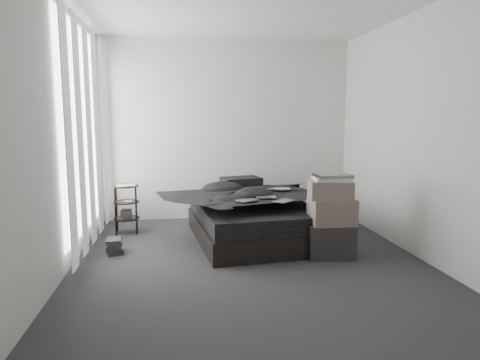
{
  "coord_description": "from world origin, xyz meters",
  "views": [
    {
      "loc": [
        -0.71,
        -4.17,
        1.48
      ],
      "look_at": [
        0.0,
        0.8,
        0.75
      ],
      "focal_mm": 32.0,
      "sensor_mm": 36.0,
      "label": 1
    }
  ],
  "objects": [
    {
      "name": "floor",
      "position": [
        0.0,
        0.0,
        0.0
      ],
      "size": [
        3.6,
        4.2,
        0.01
      ],
      "primitive_type": "cube",
      "color": "#2B2B2D",
      "rests_on": "ground"
    },
    {
      "name": "wall_back",
      "position": [
        0.0,
        2.1,
        1.3
      ],
      "size": [
        3.6,
        0.01,
        2.6
      ],
      "primitive_type": "cube",
      "color": "silver",
      "rests_on": "ground"
    },
    {
      "name": "wall_front",
      "position": [
        0.0,
        -2.1,
        1.3
      ],
      "size": [
        3.6,
        0.01,
        2.6
      ],
      "primitive_type": "cube",
      "color": "silver",
      "rests_on": "ground"
    },
    {
      "name": "wall_left",
      "position": [
        -1.8,
        0.0,
        1.3
      ],
      "size": [
        0.01,
        4.2,
        2.6
      ],
      "primitive_type": "cube",
      "color": "silver",
      "rests_on": "ground"
    },
    {
      "name": "wall_right",
      "position": [
        1.8,
        0.0,
        1.3
      ],
      "size": [
        0.01,
        4.2,
        2.6
      ],
      "primitive_type": "cube",
      "color": "silver",
      "rests_on": "ground"
    },
    {
      "name": "window_left",
      "position": [
        -1.78,
        0.9,
        1.35
      ],
      "size": [
        0.02,
        2.0,
        2.3
      ],
      "primitive_type": "cube",
      "color": "white",
      "rests_on": "wall_left"
    },
    {
      "name": "curtain_left",
      "position": [
        -1.73,
        0.9,
        1.28
      ],
      "size": [
        0.06,
        2.12,
        2.48
      ],
      "primitive_type": "cube",
      "color": "white",
      "rests_on": "wall_left"
    },
    {
      "name": "bed",
      "position": [
        0.18,
        0.87,
        0.12
      ],
      "size": [
        1.56,
        1.95,
        0.25
      ],
      "primitive_type": "cube",
      "rotation": [
        0.0,
        0.0,
        0.11
      ],
      "color": "black",
      "rests_on": "floor"
    },
    {
      "name": "mattress",
      "position": [
        0.18,
        0.87,
        0.34
      ],
      "size": [
        1.5,
        1.89,
        0.19
      ],
      "primitive_type": "cube",
      "rotation": [
        0.0,
        0.0,
        0.11
      ],
      "color": "black",
      "rests_on": "bed"
    },
    {
      "name": "duvet",
      "position": [
        0.19,
        0.83,
        0.54
      ],
      "size": [
        1.5,
        1.68,
        0.21
      ],
      "primitive_type": "imported",
      "rotation": [
        0.0,
        0.0,
        0.11
      ],
      "color": "black",
      "rests_on": "mattress"
    },
    {
      "name": "pillow_lower",
      "position": [
        0.06,
        1.56,
        0.5
      ],
      "size": [
        0.58,
        0.43,
        0.12
      ],
      "primitive_type": "cube",
      "rotation": [
        0.0,
        0.0,
        0.11
      ],
      "color": "black",
      "rests_on": "mattress"
    },
    {
      "name": "pillow_upper",
      "position": [
        0.12,
        1.55,
        0.62
      ],
      "size": [
        0.57,
        0.45,
        0.11
      ],
      "primitive_type": "cube",
      "rotation": [
        0.0,
        0.0,
        0.21
      ],
      "color": "black",
      "rests_on": "pillow_lower"
    },
    {
      "name": "laptop",
      "position": [
        0.51,
        0.95,
        0.66
      ],
      "size": [
        0.32,
        0.24,
        0.02
      ],
      "primitive_type": "imported",
      "rotation": [
        0.0,
        0.0,
        -0.2
      ],
      "color": "silver",
      "rests_on": "duvet"
    },
    {
      "name": "comic_a",
      "position": [
        0.02,
        0.37,
        0.65
      ],
      "size": [
        0.27,
        0.24,
        0.01
      ],
      "primitive_type": "cube",
      "rotation": [
        0.0,
        0.0,
        0.49
      ],
      "color": "black",
      "rests_on": "duvet"
    },
    {
      "name": "comic_b",
      "position": [
        0.26,
        0.53,
        0.66
      ],
      "size": [
        0.24,
        0.17,
        0.01
      ],
      "primitive_type": "cube",
      "rotation": [
        0.0,
        0.0,
        -0.1
      ],
      "color": "black",
      "rests_on": "duvet"
    },
    {
      "name": "comic_c",
      "position": [
        0.41,
        0.28,
        0.66
      ],
      "size": [
        0.27,
        0.26,
        0.01
      ],
      "primitive_type": "cube",
      "rotation": [
        0.0,
        0.0,
        0.72
      ],
      "color": "black",
      "rests_on": "duvet"
    },
    {
      "name": "side_stand",
      "position": [
        -1.4,
        1.4,
        0.31
      ],
      "size": [
        0.36,
        0.36,
        0.62
      ],
      "primitive_type": "cylinder",
      "rotation": [
        0.0,
        0.0,
        0.09
      ],
      "color": "black",
      "rests_on": "floor"
    },
    {
      "name": "papers",
      "position": [
        -1.39,
        1.4,
        0.62
      ],
      "size": [
        0.28,
        0.23,
        0.01
      ],
      "primitive_type": "cube",
      "rotation": [
        0.0,
        0.0,
        0.27
      ],
      "color": "white",
      "rests_on": "side_stand"
    },
    {
      "name": "floor_books",
      "position": [
        -1.44,
        0.53,
        0.08
      ],
      "size": [
        0.19,
        0.25,
        0.16
      ],
      "primitive_type": "cube",
      "rotation": [
        0.0,
        0.0,
        0.17
      ],
      "color": "black",
      "rests_on": "floor"
    },
    {
      "name": "box_lower",
      "position": [
        0.88,
        0.11,
        0.18
      ],
      "size": [
        0.52,
        0.43,
        0.36
      ],
      "primitive_type": "cube",
      "rotation": [
        0.0,
        0.0,
        -0.1
      ],
      "color": "black",
      "rests_on": "floor"
    },
    {
      "name": "box_mid",
      "position": [
        0.89,
        0.1,
        0.5
      ],
      "size": [
        0.47,
        0.37,
        0.28
      ],
      "primitive_type": "cube",
      "rotation": [
        0.0,
        0.0,
        -0.03
      ],
      "color": "#6B5E55",
      "rests_on": "box_lower"
    },
    {
      "name": "box_upper",
      "position": [
        0.87,
        0.12,
        0.73
      ],
      "size": [
        0.48,
        0.41,
        0.19
      ],
      "primitive_type": "cube",
      "rotation": [
        0.0,
        0.0,
        -0.15
      ],
      "color": "#6B5E55",
      "rests_on": "box_mid"
    },
    {
      "name": "art_book_white",
      "position": [
        0.88,
        0.11,
        0.84
      ],
      "size": [
        0.4,
        0.33,
        0.04
      ],
      "primitive_type": "cube",
      "rotation": [
        0.0,
        0.0,
        -0.1
      ],
      "color": "silver",
      "rests_on": "box_upper"
    },
    {
      "name": "art_book_snake",
      "position": [
        0.89,
        0.1,
        0.88
      ],
      "size": [
        0.36,
        0.29,
        0.03
      ],
      "primitive_type": "cube",
      "rotation": [
        0.0,
        0.0,
        0.0
      ],
      "color": "silver",
      "rests_on": "art_book_white"
    }
  ]
}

